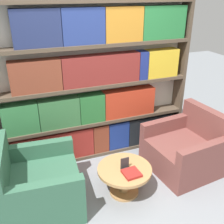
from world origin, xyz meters
The scene contains 7 objects.
ground_plane centered at (0.00, 0.00, 0.00)m, with size 14.00×14.00×0.00m, color gray.
bookshelf centered at (0.00, 1.26, 1.13)m, with size 2.95×0.30×2.32m.
armchair_left centered at (-1.04, 0.40, 0.29)m, with size 1.01×1.01×0.87m.
armchair_right centered at (1.10, 0.40, 0.29)m, with size 1.03×1.03×0.87m.
coffee_table centered at (0.03, 0.21, 0.28)m, with size 0.69×0.69×0.39m.
table_sign centered at (0.03, 0.21, 0.45)m, with size 0.11×0.06×0.15m.
stray_book centered at (0.06, 0.07, 0.40)m, with size 0.21×0.22×0.03m.
Camera 1 is at (-1.09, -2.24, 2.42)m, focal length 42.00 mm.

